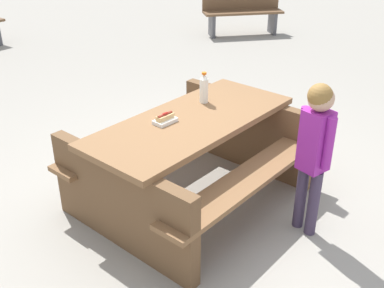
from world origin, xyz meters
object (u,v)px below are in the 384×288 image
(picnic_table, at_px, (192,153))
(hotdog_tray, at_px, (165,119))
(child_in_coat, at_px, (315,141))
(park_bench_near, at_px, (242,10))
(soda_bottle, at_px, (204,88))

(picnic_table, distance_m, hotdog_tray, 0.40)
(picnic_table, relative_size, child_in_coat, 1.72)
(hotdog_tray, distance_m, park_bench_near, 5.85)
(soda_bottle, relative_size, hotdog_tray, 1.31)
(soda_bottle, distance_m, hotdog_tray, 0.53)
(child_in_coat, bearing_deg, hotdog_tray, -79.67)
(picnic_table, distance_m, soda_bottle, 0.56)
(child_in_coat, height_order, park_bench_near, child_in_coat)
(picnic_table, height_order, hotdog_tray, hotdog_tray)
(soda_bottle, bearing_deg, picnic_table, 11.60)
(park_bench_near, bearing_deg, hotdog_tray, 16.59)
(hotdog_tray, height_order, park_bench_near, park_bench_near)
(child_in_coat, relative_size, park_bench_near, 0.84)
(hotdog_tray, bearing_deg, park_bench_near, -163.41)
(soda_bottle, bearing_deg, park_bench_near, -161.08)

